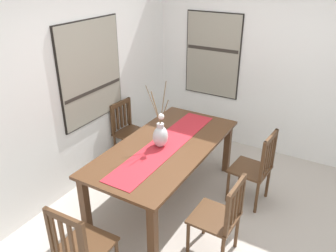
# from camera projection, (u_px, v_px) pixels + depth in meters

# --- Properties ---
(ground_plane) EXTENTS (6.40, 6.40, 0.03)m
(ground_plane) POSITION_uv_depth(u_px,v_px,m) (217.00, 217.00, 3.89)
(ground_plane) COLOR #B2A89E
(wall_back) EXTENTS (6.40, 0.12, 2.70)m
(wall_back) POSITION_uv_depth(u_px,v_px,m) (82.00, 78.00, 4.13)
(wall_back) COLOR white
(wall_back) RESTS_ON ground_plane
(wall_side) EXTENTS (0.12, 6.40, 2.70)m
(wall_side) POSITION_uv_depth(u_px,v_px,m) (275.00, 63.00, 4.73)
(wall_side) COLOR white
(wall_side) RESTS_ON ground_plane
(dining_table) EXTENTS (2.03, 0.99, 0.74)m
(dining_table) POSITION_uv_depth(u_px,v_px,m) (165.00, 152.00, 3.92)
(dining_table) COLOR #51331E
(dining_table) RESTS_ON ground_plane
(table_runner) EXTENTS (1.87, 0.36, 0.01)m
(table_runner) POSITION_uv_depth(u_px,v_px,m) (165.00, 145.00, 3.87)
(table_runner) COLOR #B7232D
(table_runner) RESTS_ON dining_table
(centerpiece_vase) EXTENTS (0.23, 0.23, 0.77)m
(centerpiece_vase) POSITION_uv_depth(u_px,v_px,m) (160.00, 135.00, 3.78)
(centerpiece_vase) COLOR silver
(centerpiece_vase) RESTS_ON dining_table
(chair_0) EXTENTS (0.45, 0.45, 0.88)m
(chair_0) POSITION_uv_depth(u_px,v_px,m) (129.00, 130.00, 4.83)
(chair_0) COLOR #4C301C
(chair_0) RESTS_ON ground_plane
(chair_1) EXTENTS (0.45, 0.45, 0.94)m
(chair_1) POSITION_uv_depth(u_px,v_px,m) (256.00, 167.00, 3.93)
(chair_1) COLOR #4C301C
(chair_1) RESTS_ON ground_plane
(chair_2) EXTENTS (0.44, 0.44, 0.91)m
(chair_2) POSITION_uv_depth(u_px,v_px,m) (81.00, 247.00, 2.85)
(chair_2) COLOR #4C301C
(chair_2) RESTS_ON ground_plane
(chair_3) EXTENTS (0.43, 0.43, 0.89)m
(chair_3) POSITION_uv_depth(u_px,v_px,m) (220.00, 217.00, 3.20)
(chair_3) COLOR #4C301C
(chair_3) RESTS_ON ground_plane
(painting_on_back_wall) EXTENTS (1.06, 0.05, 1.26)m
(painting_on_back_wall) POSITION_uv_depth(u_px,v_px,m) (91.00, 72.00, 4.15)
(painting_on_back_wall) COLOR black
(painting_on_side_wall) EXTENTS (0.05, 0.87, 1.26)m
(painting_on_side_wall) POSITION_uv_depth(u_px,v_px,m) (213.00, 55.00, 5.09)
(painting_on_side_wall) COLOR black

